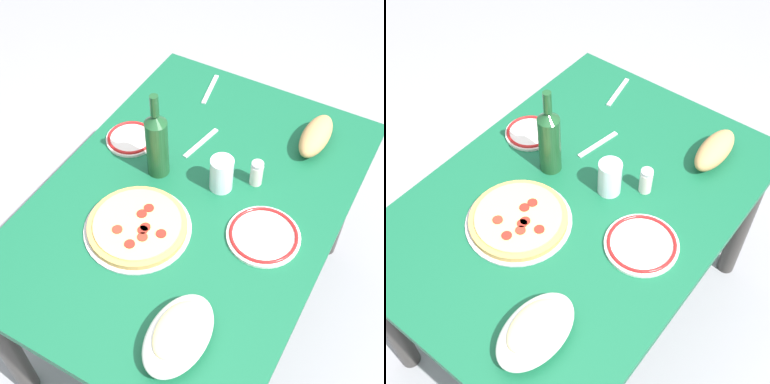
% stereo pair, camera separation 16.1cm
% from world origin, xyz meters
% --- Properties ---
extents(ground_plane, '(8.00, 8.00, 0.00)m').
position_xyz_m(ground_plane, '(0.00, 0.00, 0.00)').
color(ground_plane, gray).
rests_on(ground_plane, ground).
extents(dining_table, '(1.23, 0.87, 0.71)m').
position_xyz_m(dining_table, '(0.00, 0.00, 0.59)').
color(dining_table, '#145938').
rests_on(dining_table, ground).
extents(pepperoni_pizza, '(0.32, 0.32, 0.03)m').
position_xyz_m(pepperoni_pizza, '(-0.18, 0.08, 0.73)').
color(pepperoni_pizza, '#B7B7BC').
rests_on(pepperoni_pizza, dining_table).
extents(baked_pasta_dish, '(0.24, 0.15, 0.08)m').
position_xyz_m(baked_pasta_dish, '(-0.42, -0.20, 0.76)').
color(baked_pasta_dish, white).
rests_on(baked_pasta_dish, dining_table).
extents(wine_bottle, '(0.07, 0.07, 0.30)m').
position_xyz_m(wine_bottle, '(0.05, 0.15, 0.84)').
color(wine_bottle, '#194723').
rests_on(wine_bottle, dining_table).
extents(water_glass, '(0.07, 0.07, 0.12)m').
position_xyz_m(water_glass, '(0.09, -0.05, 0.77)').
color(water_glass, silver).
rests_on(water_glass, dining_table).
extents(side_plate_near, '(0.21, 0.21, 0.02)m').
position_xyz_m(side_plate_near, '(-0.03, -0.25, 0.72)').
color(side_plate_near, white).
rests_on(side_plate_near, dining_table).
extents(side_plate_far, '(0.17, 0.17, 0.02)m').
position_xyz_m(side_plate_far, '(0.12, 0.30, 0.72)').
color(side_plate_far, white).
rests_on(side_plate_far, dining_table).
extents(bread_loaf, '(0.21, 0.09, 0.08)m').
position_xyz_m(bread_loaf, '(0.40, -0.24, 0.75)').
color(bread_loaf, tan).
rests_on(bread_loaf, dining_table).
extents(spice_shaker, '(0.04, 0.04, 0.09)m').
position_xyz_m(spice_shaker, '(0.15, -0.14, 0.76)').
color(spice_shaker, silver).
rests_on(spice_shaker, dining_table).
extents(fork_left, '(0.17, 0.05, 0.00)m').
position_xyz_m(fork_left, '(0.22, 0.09, 0.72)').
color(fork_left, '#B7B7BC').
rests_on(fork_left, dining_table).
extents(fork_right, '(0.17, 0.05, 0.00)m').
position_xyz_m(fork_right, '(0.49, 0.20, 0.72)').
color(fork_right, '#B7B7BC').
rests_on(fork_right, dining_table).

